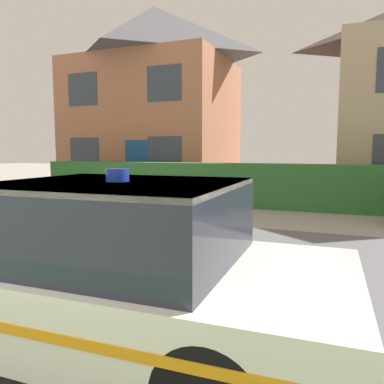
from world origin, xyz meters
TOP-DOWN VIEW (x-y plane):
  - road_strip at (0.00, 4.12)m, footprint 28.00×6.89m
  - garden_hedge at (0.35, 10.68)m, footprint 15.49×0.82m
  - police_car at (0.43, 2.25)m, footprint 4.41×1.95m
  - house_left at (-5.68, 15.10)m, footprint 6.99×5.72m

SIDE VIEW (x-z plane):
  - road_strip at x=0.00m, z-range 0.00..0.01m
  - garden_hedge at x=0.35m, z-range 0.00..1.30m
  - police_car at x=0.43m, z-range -0.09..1.43m
  - house_left at x=-5.68m, z-range 0.08..8.13m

